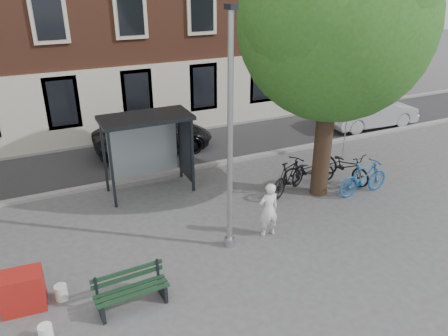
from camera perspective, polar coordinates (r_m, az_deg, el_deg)
ground at (r=11.92m, az=0.72°, el=-10.08°), size 90.00×90.00×0.00m
road at (r=17.74m, az=-9.15°, el=1.76°), size 40.00×4.00×0.01m
curb_near at (r=15.96m, az=-7.10°, el=-0.56°), size 40.00×0.25×0.12m
curb_far at (r=19.52m, az=-10.85°, el=3.95°), size 40.00×0.25×0.12m
lamppost at (r=10.59m, az=0.80°, el=2.42°), size 0.28×0.35×6.11m
tree_right at (r=13.21m, az=14.79°, el=18.75°), size 5.76×5.60×8.20m
bus_shelter at (r=14.29m, az=-8.65°, el=4.38°), size 2.85×1.45×2.62m
painter at (r=12.02m, az=5.85°, el=-5.44°), size 0.59×0.39×1.59m
bench at (r=10.07m, az=-12.01°, el=-15.50°), size 1.63×0.60×0.83m
bike_a at (r=15.28m, az=11.06°, el=-0.27°), size 1.94×1.09×0.96m
bike_b at (r=14.92m, az=17.79°, el=-1.23°), size 1.95×0.59×1.17m
bike_c at (r=15.77m, az=15.53°, el=0.28°), size 1.15×2.14×1.07m
bike_d at (r=14.44m, az=8.49°, el=-1.12°), size 2.01×1.36×1.18m
car_dark at (r=17.88m, az=-9.18°, el=4.20°), size 4.78×2.25×1.32m
car_silver at (r=21.62m, az=18.69°, el=6.99°), size 4.54×1.73×1.48m
red_stand at (r=10.69m, az=-24.87°, el=-14.39°), size 0.95×0.67×0.90m
bucket_a at (r=9.93m, az=-22.25°, el=-19.31°), size 0.28×0.28×0.36m
bucket_c at (r=10.79m, az=-20.50°, el=-14.97°), size 0.30×0.30×0.36m
notice_sign at (r=17.28m, az=15.72°, el=5.87°), size 0.35×0.04×2.05m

